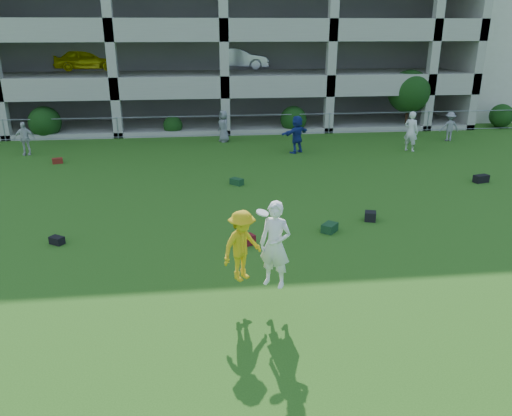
{
  "coord_description": "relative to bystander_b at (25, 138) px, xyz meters",
  "views": [
    {
      "loc": [
        -1.58,
        -9.15,
        5.85
      ],
      "look_at": [
        -0.16,
        3.0,
        1.4
      ],
      "focal_mm": 35.0,
      "sensor_mm": 36.0,
      "label": 1
    }
  ],
  "objects": [
    {
      "name": "ground",
      "position": [
        9.89,
        -15.66,
        -0.8
      ],
      "size": [
        100.0,
        100.0,
        0.0
      ],
      "primitive_type": "plane",
      "color": "#235114",
      "rests_on": "ground"
    },
    {
      "name": "bystander_b",
      "position": [
        0.0,
        0.0,
        0.0
      ],
      "size": [
        0.96,
        0.44,
        1.61
      ],
      "primitive_type": "imported",
      "rotation": [
        0.0,
        0.0,
        0.05
      ],
      "color": "silver",
      "rests_on": "ground"
    },
    {
      "name": "bystander_c",
      "position": [
        9.69,
        1.85,
        0.03
      ],
      "size": [
        0.83,
        0.97,
        1.67
      ],
      "primitive_type": "imported",
      "rotation": [
        0.0,
        0.0,
        -1.13
      ],
      "color": "slate",
      "rests_on": "ground"
    },
    {
      "name": "bystander_d",
      "position": [
        13.11,
        -1.07,
        0.11
      ],
      "size": [
        1.7,
        1.4,
        1.82
      ],
      "primitive_type": "imported",
      "rotation": [
        0.0,
        0.0,
        3.75
      ],
      "color": "navy",
      "rests_on": "ground"
    },
    {
      "name": "bystander_e",
      "position": [
        18.79,
        -1.39,
        0.18
      ],
      "size": [
        0.84,
        0.85,
        1.98
      ],
      "primitive_type": "imported",
      "rotation": [
        0.0,
        0.0,
        2.32
      ],
      "color": "silver",
      "rests_on": "ground"
    },
    {
      "name": "bystander_f",
      "position": [
        21.86,
        0.64,
        -0.02
      ],
      "size": [
        1.04,
        0.63,
        1.56
      ],
      "primitive_type": "imported",
      "rotation": [
        0.0,
        0.0,
        3.09
      ],
      "color": "gray",
      "rests_on": "ground"
    },
    {
      "name": "bag_red_a",
      "position": [
        9.52,
        -11.87,
        -0.66
      ],
      "size": [
        0.63,
        0.53,
        0.28
      ],
      "primitive_type": "cube",
      "rotation": [
        0.0,
        0.0,
        0.5
      ],
      "color": "#590F15",
      "rests_on": "ground"
    },
    {
      "name": "bag_black_b",
      "position": [
        4.17,
        -11.16,
        -0.69
      ],
      "size": [
        0.47,
        0.43,
        0.22
      ],
      "primitive_type": "cube",
      "rotation": [
        0.0,
        0.0,
        -0.59
      ],
      "color": "black",
      "rests_on": "ground"
    },
    {
      "name": "bag_green_c",
      "position": [
        12.16,
        -11.19,
        -0.67
      ],
      "size": [
        0.59,
        0.61,
        0.26
      ],
      "primitive_type": "cube",
      "rotation": [
        0.0,
        0.0,
        0.86
      ],
      "color": "#12331D",
      "rests_on": "ground"
    },
    {
      "name": "crate_d",
      "position": [
        13.69,
        -10.44,
        -0.65
      ],
      "size": [
        0.44,
        0.44,
        0.3
      ],
      "primitive_type": "cube",
      "rotation": [
        0.0,
        0.0,
        -0.33
      ],
      "color": "black",
      "rests_on": "ground"
    },
    {
      "name": "bag_black_e",
      "position": [
        19.47,
        -6.89,
        -0.65
      ],
      "size": [
        0.66,
        0.45,
        0.3
      ],
      "primitive_type": "cube",
      "rotation": [
        0.0,
        0.0,
        0.26
      ],
      "color": "black",
      "rests_on": "ground"
    },
    {
      "name": "bag_red_f",
      "position": [
        1.9,
        -1.86,
        -0.68
      ],
      "size": [
        0.51,
        0.4,
        0.24
      ],
      "primitive_type": "cube",
      "rotation": [
        0.0,
        0.0,
        0.29
      ],
      "color": "#612310",
      "rests_on": "ground"
    },
    {
      "name": "bag_green_g",
      "position": [
        9.75,
        -6.07,
        -0.68
      ],
      "size": [
        0.56,
        0.57,
        0.25
      ],
      "primitive_type": "cube",
      "rotation": [
        0.0,
        0.0,
        -0.79
      ],
      "color": "#153B23",
      "rests_on": "ground"
    },
    {
      "name": "frisbee_contest",
      "position": [
        9.43,
        -15.05,
        0.62
      ],
      "size": [
        1.7,
        1.17,
        1.92
      ],
      "color": "gold",
      "rests_on": "ground"
    },
    {
      "name": "parking_garage",
      "position": [
        9.88,
        12.04,
        5.21
      ],
      "size": [
        30.0,
        14.0,
        12.0
      ],
      "color": "#9E998C",
      "rests_on": "ground"
    },
    {
      "name": "fence",
      "position": [
        9.89,
        3.34,
        -0.19
      ],
      "size": [
        36.06,
        0.06,
        1.2
      ],
      "color": "gray",
      "rests_on": "ground"
    },
    {
      "name": "shrub_row",
      "position": [
        14.48,
        4.04,
        0.7
      ],
      "size": [
        34.38,
        2.52,
        3.5
      ],
      "color": "#163D11",
      "rests_on": "ground"
    }
  ]
}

